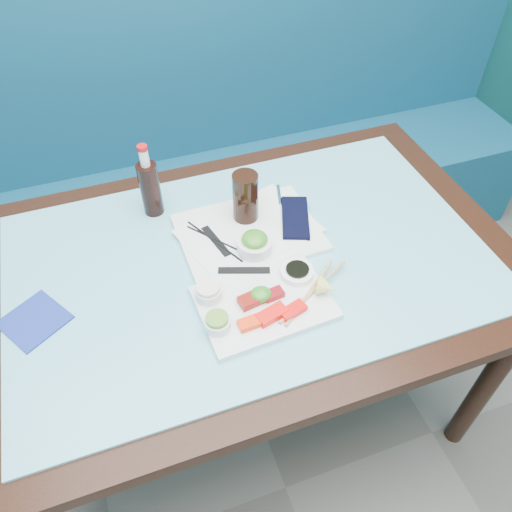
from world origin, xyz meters
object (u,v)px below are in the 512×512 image
object	(u,v)px
dining_table	(250,281)
serving_tray	(249,233)
cola_glass	(245,197)
blue_napkin	(35,320)
seaweed_bowl	(255,246)
sashimi_plate	(264,303)
booth_bench	(186,183)
cola_bottle_body	(150,189)

from	to	relation	value
dining_table	serving_tray	bearing A→B (deg)	72.03
cola_glass	blue_napkin	bearing A→B (deg)	-164.26
serving_tray	blue_napkin	xyz separation A→B (m)	(-0.56, -0.11, -0.00)
serving_tray	seaweed_bowl	world-z (taller)	seaweed_bowl
seaweed_bowl	cola_glass	size ratio (longest dim) A/B	0.64
dining_table	seaweed_bowl	xyz separation A→B (m)	(0.02, 0.01, 0.12)
sashimi_plate	cola_glass	bearing A→B (deg)	76.35
booth_bench	blue_napkin	size ratio (longest dim) A/B	23.16
cola_bottle_body	serving_tray	bearing A→B (deg)	-39.12
sashimi_plate	seaweed_bowl	xyz separation A→B (m)	(0.03, 0.16, 0.02)
cola_bottle_body	blue_napkin	bearing A→B (deg)	-139.87
booth_bench	serving_tray	size ratio (longest dim) A/B	8.13
booth_bench	blue_napkin	xyz separation A→B (m)	(-0.54, -0.86, 0.39)
sashimi_plate	serving_tray	bearing A→B (deg)	76.33
cola_glass	serving_tray	bearing A→B (deg)	-100.30
booth_bench	seaweed_bowl	bearing A→B (deg)	-88.84
dining_table	cola_bottle_body	distance (m)	0.37
blue_napkin	sashimi_plate	bearing A→B (deg)	-14.41
booth_bench	sashimi_plate	bearing A→B (deg)	-90.98
sashimi_plate	cola_bottle_body	world-z (taller)	cola_bottle_body
sashimi_plate	blue_napkin	bearing A→B (deg)	162.32
seaweed_bowl	blue_napkin	size ratio (longest dim) A/B	0.71
blue_napkin	serving_tray	bearing A→B (deg)	10.70
booth_bench	seaweed_bowl	distance (m)	0.93
cola_glass	blue_napkin	world-z (taller)	cola_glass
dining_table	seaweed_bowl	distance (m)	0.12
dining_table	cola_bottle_body	bearing A→B (deg)	126.54
sashimi_plate	blue_napkin	xyz separation A→B (m)	(-0.52, 0.13, -0.01)
dining_table	seaweed_bowl	size ratio (longest dim) A/B	15.21
sashimi_plate	serving_tray	size ratio (longest dim) A/B	0.83
sashimi_plate	seaweed_bowl	world-z (taller)	seaweed_bowl
seaweed_bowl	blue_napkin	bearing A→B (deg)	-176.77
serving_tray	cola_glass	xyz separation A→B (m)	(0.01, 0.05, 0.08)
seaweed_bowl	cola_glass	distance (m)	0.14
dining_table	sashimi_plate	bearing A→B (deg)	-96.22
serving_tray	cola_bottle_body	size ratio (longest dim) A/B	2.32
sashimi_plate	cola_glass	xyz separation A→B (m)	(0.05, 0.29, 0.08)
booth_bench	serving_tray	world-z (taller)	booth_bench
seaweed_bowl	booth_bench	bearing A→B (deg)	91.16
booth_bench	dining_table	world-z (taller)	booth_bench
dining_table	seaweed_bowl	world-z (taller)	seaweed_bowl
seaweed_bowl	sashimi_plate	bearing A→B (deg)	-101.65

